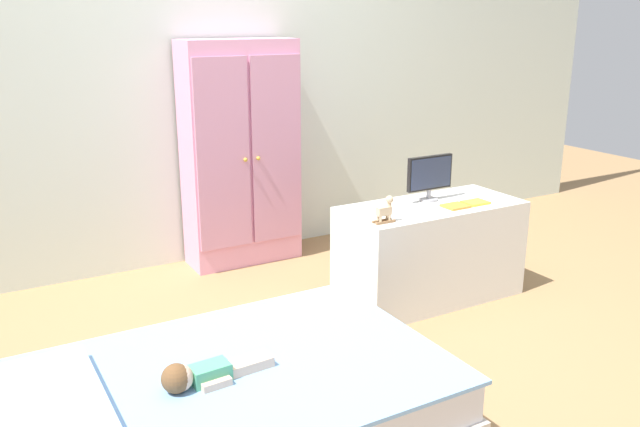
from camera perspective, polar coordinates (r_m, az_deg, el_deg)
ground_plane at (r=2.98m, az=0.71°, el=-12.98°), size 10.00×10.00×0.02m
back_wall at (r=4.03m, az=-11.02°, el=14.75°), size 6.40×0.05×2.70m
bed at (r=2.42m, az=-7.91°, el=-16.42°), size 1.51×0.98×0.30m
pillow at (r=2.22m, az=-21.99°, el=-15.53°), size 0.32×0.70×0.05m
doll at (r=2.27m, az=-10.42°, el=-13.40°), size 0.39×0.14×0.10m
wardrobe at (r=4.00m, az=-6.76°, el=5.07°), size 0.67×0.31×1.33m
tv_stand at (r=3.58m, az=9.34°, el=-3.22°), size 0.97×0.44×0.52m
tv_monitor at (r=3.55m, az=9.36°, el=3.28°), size 0.28×0.10×0.24m
rocking_horse_toy at (r=3.16m, az=5.62°, el=0.32°), size 0.11×0.04×0.13m
book_orange at (r=3.47m, az=11.49°, el=0.62°), size 0.12×0.11×0.01m
book_yellow at (r=3.56m, az=13.13°, el=0.92°), size 0.13×0.10×0.01m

